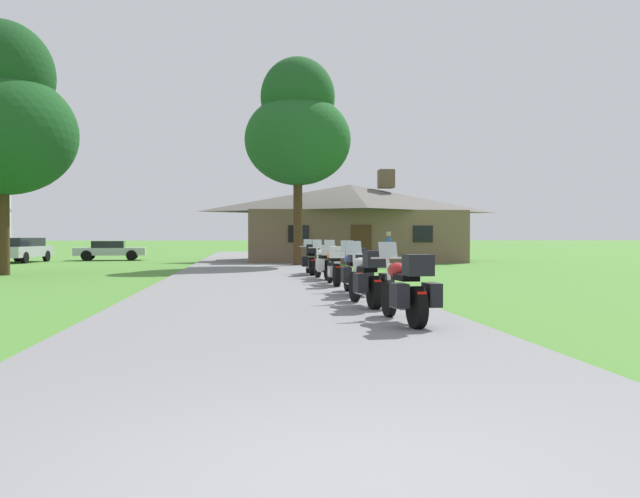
{
  "coord_description": "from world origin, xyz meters",
  "views": [
    {
      "loc": [
        -0.5,
        -3.41,
        1.44
      ],
      "look_at": [
        1.58,
        14.79,
        1.1
      ],
      "focal_mm": 36.03,
      "sensor_mm": 36.0,
      "label": 1
    }
  ],
  "objects_px": {
    "motorcycle_red_nearest_to_camera": "(407,290)",
    "motorcycle_orange_fourth_in_row": "(334,266)",
    "parked_silver_suv_far_left": "(20,249)",
    "motorcycle_silver_second_in_row": "(367,279)",
    "parked_silver_sedan_far_left": "(110,250)",
    "bystander_blue_shirt_near_lodge": "(388,248)",
    "motorcycle_blue_third_in_row": "(354,272)",
    "motorcycle_white_fifth_in_row": "(325,262)",
    "motorcycle_black_farthest_in_row": "(311,260)",
    "tree_by_lodge_front": "(298,128)",
    "tree_left_near": "(2,116)"
  },
  "relations": [
    {
      "from": "motorcycle_red_nearest_to_camera",
      "to": "tree_by_lodge_front",
      "type": "relative_size",
      "value": 0.2
    },
    {
      "from": "motorcycle_orange_fourth_in_row",
      "to": "parked_silver_suv_far_left",
      "type": "relative_size",
      "value": 0.44
    },
    {
      "from": "motorcycle_red_nearest_to_camera",
      "to": "tree_by_lodge_front",
      "type": "xyz_separation_m",
      "value": [
        -0.02,
        21.63,
        6.22
      ]
    },
    {
      "from": "motorcycle_white_fifth_in_row",
      "to": "motorcycle_black_farthest_in_row",
      "type": "xyz_separation_m",
      "value": [
        -0.2,
        2.66,
        0.0
      ]
    },
    {
      "from": "motorcycle_red_nearest_to_camera",
      "to": "parked_silver_sedan_far_left",
      "type": "bearing_deg",
      "value": 105.05
    },
    {
      "from": "tree_by_lodge_front",
      "to": "parked_silver_suv_far_left",
      "type": "bearing_deg",
      "value": 157.23
    },
    {
      "from": "motorcycle_blue_third_in_row",
      "to": "motorcycle_white_fifth_in_row",
      "type": "distance_m",
      "value": 5.62
    },
    {
      "from": "tree_by_lodge_front",
      "to": "parked_silver_suv_far_left",
      "type": "xyz_separation_m",
      "value": [
        -15.24,
        6.4,
        -6.05
      ]
    },
    {
      "from": "motorcycle_orange_fourth_in_row",
      "to": "parked_silver_sedan_far_left",
      "type": "bearing_deg",
      "value": 115.5
    },
    {
      "from": "tree_by_lodge_front",
      "to": "motorcycle_red_nearest_to_camera",
      "type": "bearing_deg",
      "value": -89.96
    },
    {
      "from": "motorcycle_black_farthest_in_row",
      "to": "motorcycle_orange_fourth_in_row",
      "type": "bearing_deg",
      "value": -88.75
    },
    {
      "from": "motorcycle_blue_third_in_row",
      "to": "parked_silver_suv_far_left",
      "type": "relative_size",
      "value": 0.44
    },
    {
      "from": "tree_left_near",
      "to": "motorcycle_white_fifth_in_row",
      "type": "bearing_deg",
      "value": -21.4
    },
    {
      "from": "motorcycle_red_nearest_to_camera",
      "to": "motorcycle_orange_fourth_in_row",
      "type": "height_order",
      "value": "same"
    },
    {
      "from": "motorcycle_black_farthest_in_row",
      "to": "bystander_blue_shirt_near_lodge",
      "type": "xyz_separation_m",
      "value": [
        4.11,
        5.34,
        0.34
      ]
    },
    {
      "from": "motorcycle_red_nearest_to_camera",
      "to": "tree_by_lodge_front",
      "type": "distance_m",
      "value": 22.51
    },
    {
      "from": "bystander_blue_shirt_near_lodge",
      "to": "tree_by_lodge_front",
      "type": "xyz_separation_m",
      "value": [
        -3.95,
        2.72,
        5.87
      ]
    },
    {
      "from": "motorcycle_orange_fourth_in_row",
      "to": "bystander_blue_shirt_near_lodge",
      "type": "relative_size",
      "value": 1.23
    },
    {
      "from": "motorcycle_silver_second_in_row",
      "to": "motorcycle_orange_fourth_in_row",
      "type": "xyz_separation_m",
      "value": [
        0.11,
        5.77,
        0.01
      ]
    },
    {
      "from": "motorcycle_red_nearest_to_camera",
      "to": "bystander_blue_shirt_near_lodge",
      "type": "xyz_separation_m",
      "value": [
        3.93,
        18.91,
        0.34
      ]
    },
    {
      "from": "motorcycle_orange_fourth_in_row",
      "to": "parked_silver_suv_far_left",
      "type": "bearing_deg",
      "value": 127.47
    },
    {
      "from": "motorcycle_red_nearest_to_camera",
      "to": "tree_by_lodge_front",
      "type": "bearing_deg",
      "value": 85.63
    },
    {
      "from": "motorcycle_orange_fourth_in_row",
      "to": "parked_silver_sedan_far_left",
      "type": "distance_m",
      "value": 25.08
    },
    {
      "from": "parked_silver_sedan_far_left",
      "to": "tree_by_lodge_front",
      "type": "bearing_deg",
      "value": -137.24
    },
    {
      "from": "motorcycle_silver_second_in_row",
      "to": "bystander_blue_shirt_near_lodge",
      "type": "distance_m",
      "value": 16.79
    },
    {
      "from": "motorcycle_blue_third_in_row",
      "to": "motorcycle_black_farthest_in_row",
      "type": "height_order",
      "value": "same"
    },
    {
      "from": "motorcycle_orange_fourth_in_row",
      "to": "motorcycle_silver_second_in_row",
      "type": "bearing_deg",
      "value": -91.44
    },
    {
      "from": "motorcycle_blue_third_in_row",
      "to": "tree_by_lodge_front",
      "type": "xyz_separation_m",
      "value": [
        -0.07,
        16.34,
        6.22
      ]
    },
    {
      "from": "bystander_blue_shirt_near_lodge",
      "to": "parked_silver_suv_far_left",
      "type": "xyz_separation_m",
      "value": [
        -19.19,
        9.12,
        -0.17
      ]
    },
    {
      "from": "motorcycle_silver_second_in_row",
      "to": "parked_silver_suv_far_left",
      "type": "height_order",
      "value": "parked_silver_suv_far_left"
    },
    {
      "from": "bystander_blue_shirt_near_lodge",
      "to": "tree_left_near",
      "type": "distance_m",
      "value": 16.73
    },
    {
      "from": "motorcycle_silver_second_in_row",
      "to": "motorcycle_orange_fourth_in_row",
      "type": "relative_size",
      "value": 1.0
    },
    {
      "from": "motorcycle_orange_fourth_in_row",
      "to": "bystander_blue_shirt_near_lodge",
      "type": "distance_m",
      "value": 11.24
    },
    {
      "from": "motorcycle_red_nearest_to_camera",
      "to": "motorcycle_blue_third_in_row",
      "type": "xyz_separation_m",
      "value": [
        0.05,
        5.3,
        0.0
      ]
    },
    {
      "from": "motorcycle_blue_third_in_row",
      "to": "tree_by_lodge_front",
      "type": "bearing_deg",
      "value": 89.64
    },
    {
      "from": "parked_silver_suv_far_left",
      "to": "motorcycle_silver_second_in_row",
      "type": "bearing_deg",
      "value": -53.3
    },
    {
      "from": "motorcycle_white_fifth_in_row",
      "to": "bystander_blue_shirt_near_lodge",
      "type": "bearing_deg",
      "value": 56.51
    },
    {
      "from": "motorcycle_blue_third_in_row",
      "to": "motorcycle_orange_fourth_in_row",
      "type": "distance_m",
      "value": 3.1
    },
    {
      "from": "motorcycle_blue_third_in_row",
      "to": "tree_left_near",
      "type": "distance_m",
      "value": 16.42
    },
    {
      "from": "motorcycle_orange_fourth_in_row",
      "to": "tree_left_near",
      "type": "relative_size",
      "value": 0.22
    },
    {
      "from": "motorcycle_red_nearest_to_camera",
      "to": "motorcycle_blue_third_in_row",
      "type": "height_order",
      "value": "same"
    },
    {
      "from": "tree_left_near",
      "to": "motorcycle_silver_second_in_row",
      "type": "bearing_deg",
      "value": -48.15
    },
    {
      "from": "motorcycle_blue_third_in_row",
      "to": "tree_left_near",
      "type": "relative_size",
      "value": 0.22
    },
    {
      "from": "motorcycle_blue_third_in_row",
      "to": "parked_silver_sedan_far_left",
      "type": "height_order",
      "value": "motorcycle_blue_third_in_row"
    },
    {
      "from": "motorcycle_silver_second_in_row",
      "to": "motorcycle_blue_third_in_row",
      "type": "distance_m",
      "value": 2.68
    },
    {
      "from": "motorcycle_white_fifth_in_row",
      "to": "parked_silver_sedan_far_left",
      "type": "distance_m",
      "value": 22.85
    },
    {
      "from": "tree_left_near",
      "to": "motorcycle_red_nearest_to_camera",
      "type": "bearing_deg",
      "value": -53.04
    },
    {
      "from": "motorcycle_red_nearest_to_camera",
      "to": "motorcycle_blue_third_in_row",
      "type": "distance_m",
      "value": 5.3
    },
    {
      "from": "motorcycle_red_nearest_to_camera",
      "to": "bystander_blue_shirt_near_lodge",
      "type": "height_order",
      "value": "bystander_blue_shirt_near_lodge"
    },
    {
      "from": "parked_silver_sedan_far_left",
      "to": "bystander_blue_shirt_near_lodge",
      "type": "bearing_deg",
      "value": -135.77
    }
  ]
}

